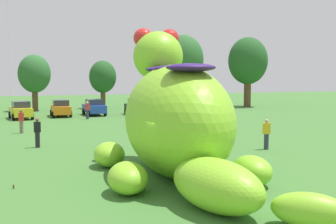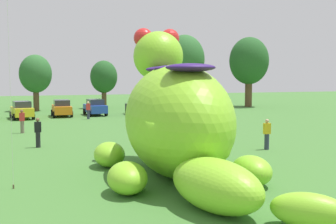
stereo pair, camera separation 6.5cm
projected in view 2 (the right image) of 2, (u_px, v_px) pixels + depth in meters
ground_plane at (172, 184)px, 15.24m from camera, size 160.00×160.00×0.00m
giant_inflatable_creature at (177, 118)px, 16.48m from camera, size 6.86×12.70×6.42m
car_yellow at (22, 110)px, 39.18m from camera, size 2.38×4.30×1.72m
car_orange at (62, 108)px, 41.56m from camera, size 1.98×4.12×1.72m
car_blue at (95, 107)px, 42.89m from camera, size 2.19×4.22×1.72m
car_black at (137, 107)px, 43.35m from camera, size 1.98×4.12×1.72m
box_truck at (195, 99)px, 45.63m from camera, size 2.98×6.59×2.95m
tree_mid_left at (36, 74)px, 48.20m from camera, size 3.79×3.79×6.73m
tree_centre_left at (104, 77)px, 52.42m from camera, size 3.50×3.50×6.20m
tree_centre at (184, 60)px, 55.15m from camera, size 5.53×5.53×9.81m
tree_centre_right at (249, 61)px, 55.22m from camera, size 5.36×5.36×9.51m
spectator_near_inflatable at (88, 110)px, 38.93m from camera, size 0.38×0.26×1.71m
spectator_by_cars at (267, 134)px, 22.48m from camera, size 0.38×0.26×1.71m
spectator_wandering at (38, 133)px, 23.15m from camera, size 0.38×0.26×1.71m
spectator_far_side at (22, 121)px, 29.10m from camera, size 0.38×0.26×1.71m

